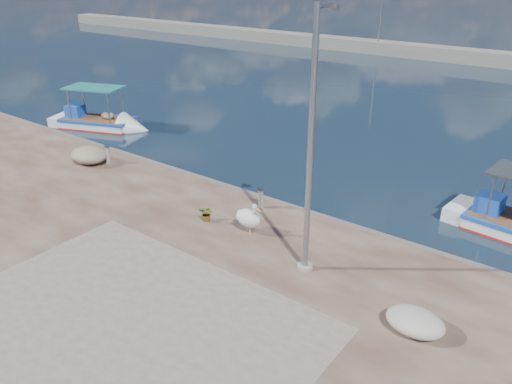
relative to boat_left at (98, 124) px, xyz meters
The scene contains 11 objects.
ground 15.81m from the boat_left, 28.93° to the right, with size 1400.00×1400.00×0.00m, color #162635.
quay_patch 18.26m from the boat_left, 35.66° to the right, with size 9.00×7.00×0.01m, color gray.
breakwater 35.19m from the boat_left, 66.85° to the left, with size 120.00×2.20×7.50m.
boat_left is the anchor object (origin of this frame).
pelican 15.33m from the boat_left, 19.23° to the right, with size 1.16×0.69×1.10m.
lamp_post 18.23m from the boat_left, 18.55° to the right, with size 0.44×0.96×7.00m.
bollard_near 14.13m from the boat_left, 13.86° to the right, with size 0.22×0.22×0.68m.
bollard_far 7.09m from the boat_left, 32.98° to the right, with size 0.24×0.24×0.73m.
potted_plant 13.91m from the boat_left, 22.23° to the right, with size 0.48×0.42×0.53m, color #33722D.
net_pile_b 6.85m from the boat_left, 39.16° to the right, with size 1.73×1.35×0.67m, color tan.
net_pile_d 21.36m from the boat_left, 17.49° to the right, with size 1.38×1.03×0.52m, color #BDB6AF.
Camera 1 is at (9.11, -8.32, 8.29)m, focal length 35.00 mm.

